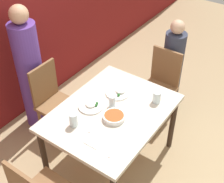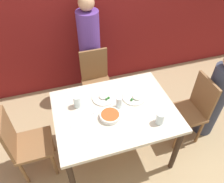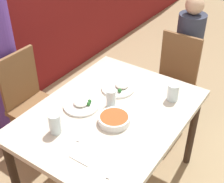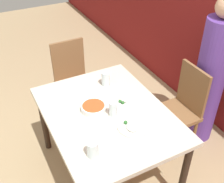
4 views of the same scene
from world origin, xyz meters
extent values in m
plane|color=tan|center=(0.00, 0.00, 0.00)|extent=(10.00, 10.00, 0.00)
cube|color=maroon|center=(0.00, 1.47, 1.35)|extent=(10.00, 0.06, 2.70)
cube|color=beige|center=(0.00, 0.00, 0.74)|extent=(1.28, 0.97, 0.04)
cylinder|color=#332319|center=(0.58, -0.43, 0.36)|extent=(0.06, 0.06, 0.72)
cylinder|color=#332319|center=(-0.58, 0.43, 0.36)|extent=(0.06, 0.06, 0.72)
cylinder|color=#332319|center=(0.58, 0.43, 0.36)|extent=(0.06, 0.06, 0.72)
cube|color=brown|center=(0.00, 0.76, 0.44)|extent=(0.40, 0.40, 0.04)
cube|color=brown|center=(0.00, 0.94, 0.69)|extent=(0.38, 0.03, 0.47)
cylinder|color=brown|center=(-0.17, 0.59, 0.21)|extent=(0.04, 0.04, 0.42)
cylinder|color=brown|center=(0.16, 0.59, 0.21)|extent=(0.04, 0.04, 0.42)
cylinder|color=brown|center=(-0.17, 0.92, 0.21)|extent=(0.04, 0.04, 0.42)
cylinder|color=brown|center=(0.16, 0.92, 0.21)|extent=(0.04, 0.04, 0.42)
cube|color=brown|center=(0.91, -0.04, 0.44)|extent=(0.40, 0.40, 0.04)
cube|color=brown|center=(1.09, -0.04, 0.69)|extent=(0.03, 0.38, 0.47)
cylinder|color=brown|center=(0.74, 0.12, 0.21)|extent=(0.04, 0.04, 0.42)
cylinder|color=brown|center=(0.74, -0.21, 0.21)|extent=(0.04, 0.04, 0.42)
cylinder|color=brown|center=(1.07, 0.12, 0.21)|extent=(0.04, 0.04, 0.42)
cylinder|color=brown|center=(1.07, -0.21, 0.21)|extent=(0.04, 0.04, 0.42)
cylinder|color=#5B3893|center=(0.00, 1.15, 0.69)|extent=(0.30, 0.30, 1.37)
sphere|color=tan|center=(0.00, 1.15, 1.47)|extent=(0.20, 0.20, 0.20)
cylinder|color=#33384C|center=(1.28, -0.04, 0.53)|extent=(0.26, 0.26, 1.06)
sphere|color=#DBAD89|center=(1.28, -0.04, 1.15)|extent=(0.17, 0.17, 0.17)
cylinder|color=white|center=(-0.08, -0.08, 0.78)|extent=(0.21, 0.21, 0.05)
cylinder|color=#BC5123|center=(-0.08, -0.08, 0.81)|extent=(0.19, 0.19, 0.01)
cylinder|color=white|center=(-0.07, 0.20, 0.77)|extent=(0.26, 0.26, 0.02)
ellipsoid|color=white|center=(-0.07, 0.21, 0.79)|extent=(0.10, 0.10, 0.03)
sphere|color=#2D702D|center=(-0.05, 0.15, 0.79)|extent=(0.03, 0.03, 0.03)
sphere|color=#2D702D|center=(-0.02, 0.17, 0.79)|extent=(0.03, 0.03, 0.03)
cylinder|color=white|center=(0.26, 0.11, 0.77)|extent=(0.25, 0.25, 0.02)
ellipsoid|color=white|center=(0.28, 0.09, 0.79)|extent=(0.10, 0.10, 0.03)
cone|color=orange|center=(0.29, 0.12, 0.79)|extent=(0.02, 0.02, 0.03)
sphere|color=#2D702D|center=(0.21, 0.06, 0.79)|extent=(0.03, 0.03, 0.03)
cylinder|color=silver|center=(-0.36, 0.17, 0.83)|extent=(0.08, 0.08, 0.14)
cylinder|color=silver|center=(0.37, -0.29, 0.82)|extent=(0.08, 0.08, 0.13)
cylinder|color=silver|center=(0.06, 0.03, 0.83)|extent=(0.07, 0.07, 0.13)
cube|color=white|center=(-0.41, -0.11, 0.76)|extent=(0.14, 0.14, 0.01)
cube|color=silver|center=(-0.40, -0.31, 0.76)|extent=(0.18, 0.04, 0.01)
cube|color=silver|center=(-0.27, 0.02, 0.76)|extent=(0.18, 0.05, 0.01)
camera|label=1|loc=(-1.86, -1.31, 2.83)|focal=50.00mm
camera|label=2|loc=(-0.49, -1.48, 2.48)|focal=35.00mm
camera|label=3|loc=(-1.39, -0.96, 2.12)|focal=50.00mm
camera|label=4|loc=(1.61, -0.79, 2.29)|focal=45.00mm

